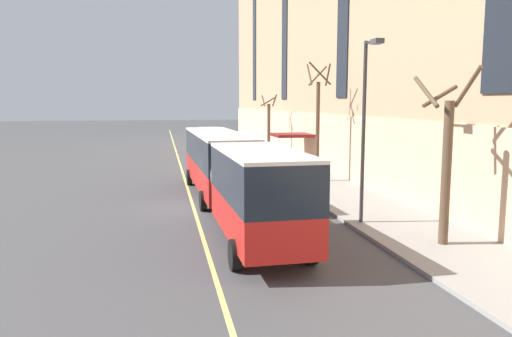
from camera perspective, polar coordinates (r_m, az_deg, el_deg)
name	(u,v)px	position (r m, az deg, el deg)	size (l,w,h in m)	color
ground_plane	(188,208)	(25.56, -7.72, -4.49)	(260.00, 260.00, 0.00)	#424244
sidewalk	(335,191)	(30.20, 9.01, -2.51)	(4.55, 160.00, 0.15)	gray
city_bus	(229,169)	(24.29, -3.06, -0.02)	(3.37, 20.59, 3.63)	red
parked_car_red_0	(240,156)	(42.75, -1.87, 1.48)	(2.06, 4.33, 1.56)	#B21E19
parked_car_navy_1	(282,182)	(28.56, 2.96, -1.56)	(2.03, 4.68, 1.56)	navy
parked_car_champagne_3	(220,142)	(57.88, -4.13, 3.05)	(1.96, 4.60, 1.56)	#BCAD89
street_tree_near_corner	(446,159)	(19.22, 20.88, 1.01)	(1.82, 1.89, 6.43)	brown
street_tree_mid_block	(318,121)	(33.01, 7.08, 5.36)	(1.62, 1.63, 7.73)	brown
street_tree_far_uptown	(269,126)	(47.79, 1.47, 4.91)	(1.47, 1.44, 5.93)	brown
street_lamp	(366,115)	(21.48, 12.45, 6.03)	(0.36, 1.48, 7.69)	#2D2D30
lane_centerline	(190,197)	(28.51, -7.53, -3.22)	(0.16, 140.00, 0.01)	#E0D66B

